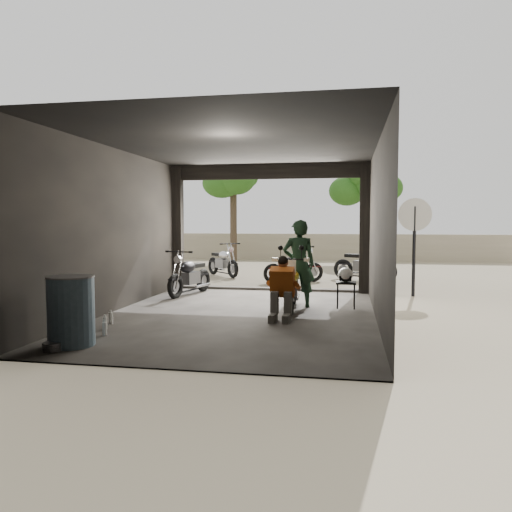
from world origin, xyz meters
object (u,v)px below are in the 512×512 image
(main_bike, at_px, (292,283))
(mechanic, at_px, (281,290))
(rider, at_px, (299,264))
(helmet, at_px, (345,275))
(outside_bike_b, at_px, (294,264))
(oil_drum, at_px, (71,312))
(outside_bike_a, at_px, (223,259))
(outside_bike_c, at_px, (365,261))
(stool, at_px, (346,285))
(left_bike, at_px, (190,273))
(sign_post, at_px, (414,231))

(main_bike, bearing_deg, mechanic, -96.25)
(rider, bearing_deg, helmet, 172.73)
(outside_bike_b, bearing_deg, oil_drum, 137.39)
(outside_bike_a, relative_size, outside_bike_c, 0.94)
(outside_bike_a, height_order, stool, outside_bike_a)
(mechanic, bearing_deg, rider, 84.05)
(outside_bike_a, height_order, oil_drum, outside_bike_a)
(outside_bike_c, height_order, helmet, outside_bike_c)
(mechanic, distance_m, stool, 1.87)
(left_bike, relative_size, mechanic, 1.45)
(outside_bike_b, bearing_deg, helmet, 173.57)
(sign_post, bearing_deg, outside_bike_c, 91.87)
(rider, height_order, mechanic, rider)
(main_bike, bearing_deg, outside_bike_c, 69.82)
(outside_bike_c, bearing_deg, oil_drum, 177.13)
(main_bike, relative_size, mechanic, 1.47)
(outside_bike_c, distance_m, mechanic, 6.65)
(left_bike, bearing_deg, oil_drum, -78.24)
(outside_bike_b, bearing_deg, main_bike, 159.23)
(outside_bike_c, relative_size, helmet, 5.42)
(main_bike, xyz_separation_m, stool, (1.07, 0.31, -0.07))
(outside_bike_a, xyz_separation_m, oil_drum, (0.12, -9.19, -0.05))
(left_bike, relative_size, outside_bike_c, 0.94)
(outside_bike_a, bearing_deg, outside_bike_c, -48.71)
(left_bike, distance_m, sign_post, 5.42)
(outside_bike_a, xyz_separation_m, rider, (2.98, -5.41, 0.36))
(mechanic, relative_size, helmet, 3.50)
(left_bike, distance_m, rider, 3.04)
(outside_bike_a, bearing_deg, mechanic, -111.36)
(mechanic, distance_m, helmet, 1.87)
(left_bike, relative_size, outside_bike_b, 1.02)
(left_bike, xyz_separation_m, helmet, (3.68, -1.19, 0.15))
(left_bike, xyz_separation_m, outside_bike_b, (2.19, 2.91, -0.01))
(stool, height_order, oil_drum, oil_drum)
(left_bike, xyz_separation_m, rider, (2.74, -1.27, 0.36))
(main_bike, xyz_separation_m, outside_bike_a, (-2.87, 5.65, 0.00))
(outside_bike_b, xyz_separation_m, oil_drum, (-2.31, -7.95, -0.04))
(mechanic, height_order, oil_drum, mechanic)
(outside_bike_b, xyz_separation_m, rider, (0.55, -4.18, 0.37))
(mechanic, height_order, sign_post, sign_post)
(left_bike, bearing_deg, mechanic, -33.26)
(outside_bike_a, height_order, mechanic, mechanic)
(outside_bike_a, bearing_deg, stool, -97.31)
(outside_bike_c, distance_m, stool, 4.98)
(oil_drum, bearing_deg, outside_bike_a, 90.77)
(mechanic, bearing_deg, stool, 53.75)
(outside_bike_c, distance_m, helmet, 4.97)
(outside_bike_c, xyz_separation_m, rider, (-1.49, -5.02, 0.32))
(main_bike, distance_m, stool, 1.11)
(outside_bike_c, bearing_deg, main_bike, -173.49)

